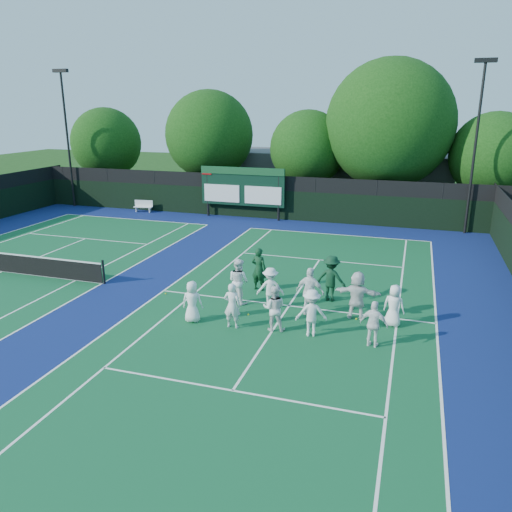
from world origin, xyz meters
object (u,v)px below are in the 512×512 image
(tennis_net, at_px, (1,262))
(scoreboard, at_px, (242,187))
(coach_left, at_px, (259,269))
(bench, at_px, (143,206))

(tennis_net, bearing_deg, scoreboard, 64.40)
(tennis_net, xyz_separation_m, coach_left, (12.33, 1.37, 0.44))
(bench, xyz_separation_m, coach_left, (13.02, -13.00, 0.46))
(scoreboard, bearing_deg, coach_left, -67.99)
(tennis_net, height_order, coach_left, coach_left)
(scoreboard, height_order, coach_left, scoreboard)
(tennis_net, bearing_deg, coach_left, 6.33)
(coach_left, bearing_deg, scoreboard, -57.23)
(scoreboard, height_order, bench, scoreboard)
(tennis_net, distance_m, bench, 14.38)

